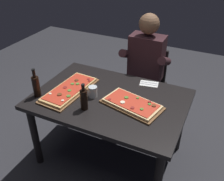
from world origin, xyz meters
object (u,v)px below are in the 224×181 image
dining_table (110,106)px  tumbler_near_camera (93,92)px  pizza_rectangular_left (70,90)px  diner_chair (146,81)px  seated_diner (145,66)px  wine_bottle_dark (36,86)px  pizza_rectangular_front (132,104)px  oil_bottle_amber (84,99)px

dining_table → tumbler_near_camera: 0.21m
pizza_rectangular_left → diner_chair: diner_chair is taller
tumbler_near_camera → seated_diner: 0.82m
pizza_rectangular_left → seated_diner: 0.94m
dining_table → pizza_rectangular_left: pizza_rectangular_left is taller
pizza_rectangular_left → tumbler_near_camera: 0.25m
tumbler_near_camera → seated_diner: size_ratio=0.08×
tumbler_near_camera → diner_chair: size_ratio=0.12×
wine_bottle_dark → diner_chair: size_ratio=0.32×
pizza_rectangular_front → seated_diner: 0.78m
dining_table → wine_bottle_dark: size_ratio=4.97×
wine_bottle_dark → seated_diner: (0.70, 1.00, -0.11)m
pizza_rectangular_front → pizza_rectangular_left: bearing=-176.4°
dining_table → wine_bottle_dark: wine_bottle_dark is taller
pizza_rectangular_front → tumbler_near_camera: (-0.38, -0.02, 0.03)m
pizza_rectangular_left → wine_bottle_dark: wine_bottle_dark is taller
pizza_rectangular_front → wine_bottle_dark: size_ratio=2.05×
wine_bottle_dark → diner_chair: bearing=57.7°
pizza_rectangular_front → dining_table: bearing=172.5°
seated_diner → oil_bottle_amber: bearing=-101.9°
dining_table → wine_bottle_dark: bearing=-157.3°
wine_bottle_dark → diner_chair: wine_bottle_dark is taller
oil_bottle_amber → tumbler_near_camera: (-0.02, 0.20, -0.05)m
diner_chair → seated_diner: bearing=-90.0°
pizza_rectangular_front → oil_bottle_amber: oil_bottle_amber is taller
tumbler_near_camera → pizza_rectangular_front: bearing=2.6°
wine_bottle_dark → pizza_rectangular_front: bearing=15.0°
pizza_rectangular_front → pizza_rectangular_left: size_ratio=0.90×
pizza_rectangular_front → pizza_rectangular_left: (-0.63, -0.04, 0.00)m
diner_chair → pizza_rectangular_left: bearing=-117.2°
oil_bottle_amber → pizza_rectangular_left: bearing=147.1°
wine_bottle_dark → oil_bottle_amber: bearing=1.7°
tumbler_near_camera → diner_chair: bearing=75.6°
dining_table → seated_diner: (0.08, 0.74, 0.10)m
wine_bottle_dark → oil_bottle_amber: size_ratio=1.14×
dining_table → wine_bottle_dark: (-0.62, -0.26, 0.20)m
pizza_rectangular_left → seated_diner: size_ratio=0.48×
pizza_rectangular_left → diner_chair: bearing=62.8°
wine_bottle_dark → oil_bottle_amber: 0.50m
pizza_rectangular_left → wine_bottle_dark: (-0.23, -0.19, 0.09)m
pizza_rectangular_left → diner_chair: 1.08m
dining_table → seated_diner: size_ratio=1.05×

